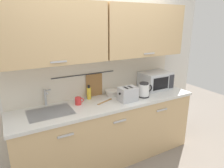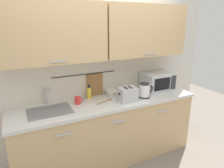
# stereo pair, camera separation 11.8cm
# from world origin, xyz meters

# --- Properties ---
(counter_unit) EXTENTS (2.53, 0.64, 0.90)m
(counter_unit) POSITION_xyz_m (-0.01, 0.30, 0.46)
(counter_unit) COLOR tan
(counter_unit) RESTS_ON ground
(back_wall_assembly) EXTENTS (3.70, 0.41, 2.50)m
(back_wall_assembly) POSITION_xyz_m (-0.00, 0.53, 1.52)
(back_wall_assembly) COLOR silver
(back_wall_assembly) RESTS_ON ground
(sink_faucet) EXTENTS (0.09, 0.17, 0.22)m
(sink_faucet) POSITION_xyz_m (-0.76, 0.53, 1.04)
(sink_faucet) COLOR #B2B5BA
(sink_faucet) RESTS_ON counter_unit
(microwave) EXTENTS (0.46, 0.35, 0.27)m
(microwave) POSITION_xyz_m (0.90, 0.41, 1.04)
(microwave) COLOR silver
(microwave) RESTS_ON counter_unit
(electric_kettle) EXTENTS (0.23, 0.16, 0.21)m
(electric_kettle) POSITION_xyz_m (0.52, 0.20, 1.00)
(electric_kettle) COLOR black
(electric_kettle) RESTS_ON counter_unit
(dish_soap_bottle) EXTENTS (0.06, 0.06, 0.20)m
(dish_soap_bottle) POSITION_xyz_m (-0.19, 0.50, 0.99)
(dish_soap_bottle) COLOR yellow
(dish_soap_bottle) RESTS_ON counter_unit
(mug_near_sink) EXTENTS (0.12, 0.08, 0.09)m
(mug_near_sink) POSITION_xyz_m (-0.39, 0.38, 0.95)
(mug_near_sink) COLOR red
(mug_near_sink) RESTS_ON counter_unit
(mixing_bowl) EXTENTS (0.21, 0.21, 0.08)m
(mixing_bowl) POSITION_xyz_m (0.16, 0.47, 0.94)
(mixing_bowl) COLOR silver
(mixing_bowl) RESTS_ON counter_unit
(toaster) EXTENTS (0.26, 0.17, 0.19)m
(toaster) POSITION_xyz_m (0.24, 0.18, 1.00)
(toaster) COLOR #B7BABF
(toaster) RESTS_ON counter_unit
(wooden_spoon) EXTENTS (0.27, 0.13, 0.01)m
(wooden_spoon) POSITION_xyz_m (-0.02, 0.30, 0.91)
(wooden_spoon) COLOR #9E7042
(wooden_spoon) RESTS_ON counter_unit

